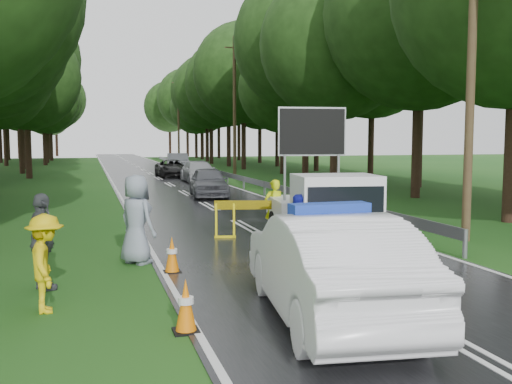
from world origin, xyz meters
name	(u,v)px	position (x,y,z in m)	size (l,w,h in m)	color
ground	(320,268)	(0.00, 0.00, 0.00)	(160.00, 160.00, 0.00)	#194C15
road	(158,178)	(0.00, 30.00, 0.01)	(7.00, 140.00, 0.02)	black
guardrail	(209,170)	(3.70, 29.67, 0.55)	(0.12, 60.06, 0.70)	gray
utility_pole_near	(472,56)	(5.20, 2.00, 5.06)	(1.40, 0.24, 10.00)	#4A3322
utility_pole_mid	(235,107)	(5.20, 28.00, 5.06)	(1.40, 0.24, 10.00)	#4A3322
utility_pole_far	(179,120)	(5.20, 54.00, 5.06)	(1.40, 0.24, 10.00)	#4A3322
police_sedan	(329,267)	(-1.26, -3.32, 0.84)	(2.38, 5.25, 1.84)	white
work_truck	(323,211)	(0.90, 1.96, 0.99)	(2.57, 4.78, 3.64)	gray
barrier	(261,210)	(-0.15, 4.00, 0.82)	(2.56, 0.68, 1.08)	yellow
officer	(274,208)	(0.36, 4.33, 0.82)	(0.60, 0.39, 1.65)	#CDE10C
civilian	(301,230)	(-0.27, 0.50, 0.79)	(0.77, 0.60, 1.59)	#1C23B7
bystander_left	(46,263)	(-5.52, -1.67, 0.81)	(1.04, 0.60, 1.61)	#D8B70B
bystander_mid	(42,242)	(-5.67, -0.21, 0.91)	(1.07, 0.45, 1.82)	#404348
bystander_right	(137,219)	(-3.80, 1.61, 1.01)	(0.99, 0.64, 2.03)	gray
queue_car_first	(209,182)	(0.80, 15.88, 0.73)	(1.73, 4.31, 1.47)	#44464C
queue_car_second	(199,172)	(2.09, 25.24, 0.69)	(1.94, 4.78, 1.39)	gray
queue_car_third	(172,168)	(1.19, 31.24, 0.65)	(2.15, 4.65, 1.29)	black
queue_car_fourth	(178,163)	(2.56, 37.49, 0.81)	(1.71, 4.90, 1.61)	#383B3F
cone_near_left	(186,306)	(-3.50, -3.29, 0.39)	(0.38, 0.38, 0.80)	black
cone_center	(297,256)	(-0.55, 0.00, 0.31)	(0.30, 0.30, 0.65)	black
cone_far	(273,225)	(0.32, 4.32, 0.32)	(0.31, 0.31, 0.66)	black
cone_left_mid	(172,255)	(-3.17, 0.50, 0.38)	(0.37, 0.37, 0.78)	black
cone_right	(368,218)	(3.50, 4.50, 0.38)	(0.37, 0.37, 0.78)	black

